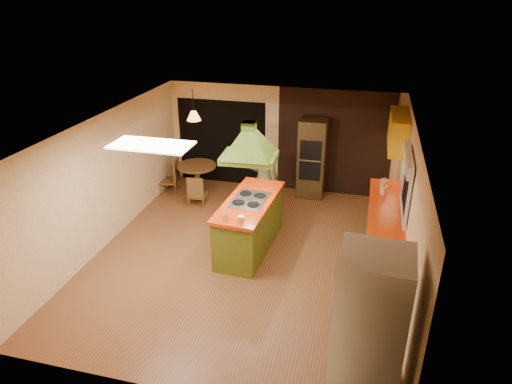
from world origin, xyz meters
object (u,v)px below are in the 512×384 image
(kitchen_island, at_px, (250,224))
(canister_large, at_px, (384,184))
(refrigerator, at_px, (369,326))
(dining_table, at_px, (197,173))
(man, at_px, (264,179))
(wall_oven, at_px, (312,158))

(kitchen_island, relative_size, canister_large, 10.26)
(kitchen_island, distance_m, canister_large, 2.80)
(refrigerator, distance_m, dining_table, 6.55)
(man, distance_m, refrigerator, 4.84)
(man, height_order, refrigerator, refrigerator)
(man, bearing_deg, canister_large, 175.68)
(refrigerator, height_order, wall_oven, refrigerator)
(wall_oven, xyz_separation_m, canister_large, (1.61, -1.33, 0.09))
(wall_oven, height_order, canister_large, wall_oven)
(man, bearing_deg, kitchen_island, 88.51)
(kitchen_island, height_order, wall_oven, wall_oven)
(wall_oven, distance_m, dining_table, 2.76)
(kitchen_island, height_order, refrigerator, refrigerator)
(kitchen_island, bearing_deg, refrigerator, -48.86)
(man, distance_m, wall_oven, 1.54)
(canister_large, bearing_deg, refrigerator, -92.47)
(wall_oven, bearing_deg, man, -123.22)
(refrigerator, relative_size, dining_table, 2.13)
(kitchen_island, relative_size, man, 1.22)
(kitchen_island, xyz_separation_m, refrigerator, (2.22, -2.89, 0.48))
(kitchen_island, distance_m, man, 1.42)
(refrigerator, xyz_separation_m, canister_large, (0.18, 4.23, 0.03))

